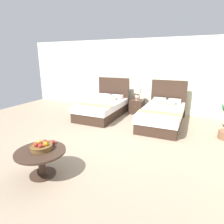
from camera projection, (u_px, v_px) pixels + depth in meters
ground_plane at (108, 139)px, 4.88m from camera, size 10.29×9.80×0.02m
wall_back at (144, 76)px, 7.21m from camera, size 10.29×0.12×2.68m
bed_near_window at (103, 108)px, 6.72m from camera, size 1.27×2.11×1.26m
bed_near_corner at (162, 115)px, 5.87m from camera, size 1.20×2.23×1.26m
nightstand at (137, 107)px, 7.05m from camera, size 0.47×0.49×0.50m
table_lamp at (138, 93)px, 6.93m from camera, size 0.26×0.26×0.46m
coffee_table at (41, 157)px, 3.28m from camera, size 0.85×0.85×0.47m
fruit_bowl at (41, 146)px, 3.29m from camera, size 0.38×0.38×0.15m
loose_apple at (53, 142)px, 3.49m from camera, size 0.08×0.08×0.08m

